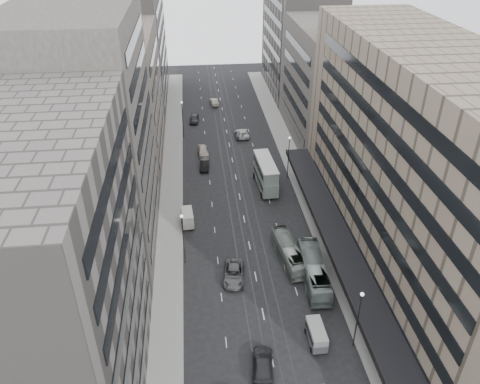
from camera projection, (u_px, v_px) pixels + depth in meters
name	position (u px, v px, depth m)	size (l,w,h in m)	color
ground	(264.00, 320.00, 57.97)	(220.00, 220.00, 0.00)	black
sidewalk_right	(296.00, 170.00, 90.79)	(4.00, 125.00, 0.15)	gray
sidewalk_left	(172.00, 176.00, 88.62)	(4.00, 125.00, 0.15)	gray
department_store	(426.00, 174.00, 58.87)	(19.20, 60.00, 30.00)	#7B6F5A
building_right_mid	(330.00, 84.00, 97.70)	(15.00, 28.00, 24.00)	#433E3A
building_right_far	(300.00, 39.00, 122.08)	(15.00, 32.00, 28.00)	#605D57
building_left_a	(43.00, 287.00, 41.40)	(15.00, 28.00, 30.00)	#605D57
building_left_b	(90.00, 138.00, 63.23)	(15.00, 26.00, 34.00)	#433E3A
building_left_c	(117.00, 100.00, 88.47)	(15.00, 28.00, 25.00)	#695C51
building_left_d	(132.00, 47.00, 115.65)	(15.00, 38.00, 28.00)	#605D57
lamp_right_near	(359.00, 313.00, 51.88)	(0.44, 0.44, 8.32)	#262628
lamp_right_far	(289.00, 152.00, 85.78)	(0.44, 0.44, 8.32)	#262628
lamp_left_near	(183.00, 234.00, 64.54)	(0.44, 0.44, 8.32)	#262628
lamp_left_far	(182.00, 115.00, 100.98)	(0.44, 0.44, 8.32)	#262628
bus_near	(314.00, 270.00, 63.34)	(2.78, 11.86, 3.30)	gray
bus_far	(289.00, 252.00, 66.99)	(2.43, 10.39, 2.89)	#8F9A91
double_decker	(266.00, 173.00, 83.81)	(3.46, 9.93, 5.36)	gray
vw_microbus	(316.00, 334.00, 54.44)	(1.98, 4.23, 2.27)	#515558
panel_van	(188.00, 217.00, 74.64)	(2.15, 4.00, 2.44)	#BCB7A9
sedan_2	(234.00, 274.00, 64.00)	(2.72, 5.89, 1.64)	#535255
sedan_3	(263.00, 365.00, 51.33)	(2.32, 5.71, 1.66)	#252527
sedan_4	(203.00, 151.00, 95.97)	(2.00, 4.98, 1.70)	#BEAF9E
sedan_5	(205.00, 165.00, 90.97)	(1.65, 4.73, 1.56)	black
sedan_6	(243.00, 133.00, 103.64)	(2.44, 5.29, 1.47)	silver
sedan_7	(239.00, 134.00, 103.50)	(1.96, 4.83, 1.40)	slate
sedan_8	(194.00, 119.00, 110.60)	(1.99, 4.95, 1.69)	#2A2A2D
sedan_9	(214.00, 102.00, 120.14)	(1.68, 4.81, 1.58)	#A9A18C
pedestrian	(395.00, 383.00, 49.11)	(0.66, 0.43, 1.81)	black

